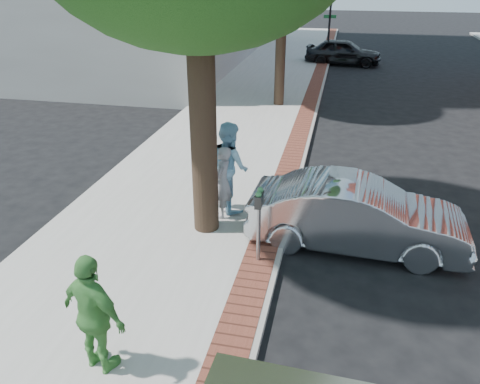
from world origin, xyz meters
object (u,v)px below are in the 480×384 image
(parking_meter, at_px, (259,211))
(person_officer, at_px, (229,166))
(person_green, at_px, (94,315))
(person_gray, at_px, (223,182))
(sedan_silver, at_px, (357,215))
(bg_car, at_px, (343,52))

(parking_meter, relative_size, person_officer, 0.73)
(person_green, bearing_deg, parking_meter, -99.17)
(parking_meter, bearing_deg, person_gray, 124.57)
(parking_meter, bearing_deg, person_green, -118.37)
(person_gray, distance_m, sedan_silver, 2.88)
(bg_car, bearing_deg, person_officer, 177.81)
(person_green, distance_m, sedan_silver, 5.40)
(bg_car, bearing_deg, person_green, 177.73)
(person_green, bearing_deg, person_officer, -77.62)
(person_officer, relative_size, person_green, 1.12)
(person_officer, distance_m, sedan_silver, 2.96)
(person_green, bearing_deg, bg_car, -77.35)
(person_gray, distance_m, person_officer, 0.49)
(person_officer, bearing_deg, person_green, 133.39)
(person_officer, height_order, sedan_silver, person_officer)
(parking_meter, height_order, person_green, person_green)
(person_gray, distance_m, bg_car, 19.54)
(person_officer, bearing_deg, person_gray, 134.57)
(person_gray, xyz_separation_m, person_officer, (0.04, 0.44, 0.20))
(person_gray, xyz_separation_m, bg_car, (2.20, 19.41, -0.23))
(person_gray, relative_size, person_green, 0.90)
(person_gray, relative_size, person_officer, 0.80)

